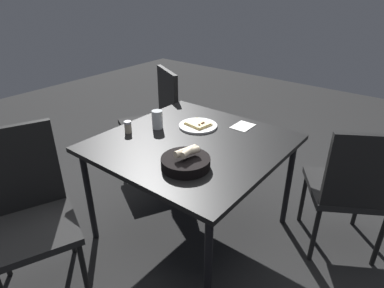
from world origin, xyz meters
The scene contains 10 objects.
ground centered at (0.00, 0.00, 0.00)m, with size 8.00×8.00×0.00m, color black.
dining_table centered at (0.00, 0.00, 0.65)m, with size 1.07×1.07×0.70m.
pizza_plate centered at (-0.20, -0.10, 0.71)m, with size 0.26×0.26×0.04m.
bread_basket centered at (0.27, 0.17, 0.74)m, with size 0.26×0.26×0.11m.
beer_glass centered at (-0.01, -0.30, 0.76)m, with size 0.07×0.07×0.12m.
pepper_shaker centered at (0.16, -0.40, 0.74)m, with size 0.05×0.05×0.08m.
napkin centered at (-0.39, 0.13, 0.70)m, with size 0.16×0.12×0.00m.
chair_near centered at (-0.43, 0.87, 0.51)m, with size 0.61×0.61×0.89m.
chair_far centered at (-0.52, -0.82, 0.51)m, with size 0.59×0.59×0.90m.
chair_spare centered at (0.86, -0.45, 0.52)m, with size 0.57×0.57×0.93m.
Camera 1 is at (1.41, 1.12, 1.60)m, focal length 30.46 mm.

